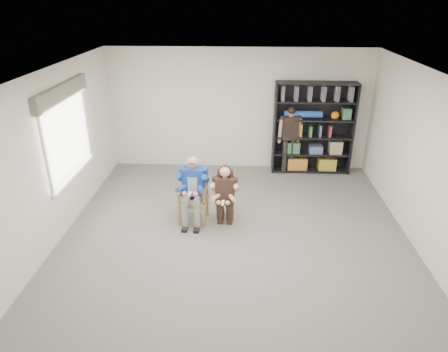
# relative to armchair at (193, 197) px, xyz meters

# --- Properties ---
(room_shell) EXTENTS (6.00, 7.00, 2.80)m
(room_shell) POSITION_rel_armchair_xyz_m (0.77, -0.88, 0.91)
(room_shell) COLOR white
(room_shell) RESTS_ON ground
(floor) EXTENTS (6.00, 7.00, 0.01)m
(floor) POSITION_rel_armchair_xyz_m (0.77, -0.88, -0.49)
(floor) COLOR slate
(floor) RESTS_ON ground
(window_left) EXTENTS (0.16, 2.00, 1.75)m
(window_left) POSITION_rel_armchair_xyz_m (-2.18, 0.12, 1.14)
(window_left) COLOR silver
(window_left) RESTS_ON room_shell
(armchair) EXTENTS (0.59, 0.57, 0.97)m
(armchair) POSITION_rel_armchair_xyz_m (0.00, 0.00, 0.00)
(armchair) COLOR #AF8036
(armchair) RESTS_ON floor
(seated_man) EXTENTS (0.58, 0.79, 1.27)m
(seated_man) POSITION_rel_armchair_xyz_m (0.00, 0.00, 0.15)
(seated_man) COLOR #213894
(seated_man) RESTS_ON floor
(kneeling_woman) EXTENTS (0.53, 0.80, 1.16)m
(kneeling_woman) POSITION_rel_armchair_xyz_m (0.58, -0.12, 0.09)
(kneeling_woman) COLOR #36271B
(kneeling_woman) RESTS_ON floor
(bookshelf) EXTENTS (1.80, 0.38, 2.10)m
(bookshelf) POSITION_rel_armchair_xyz_m (2.47, 2.40, 0.56)
(bookshelf) COLOR black
(bookshelf) RESTS_ON floor
(standing_man) EXTENTS (0.54, 0.37, 1.59)m
(standing_man) POSITION_rel_armchair_xyz_m (1.94, 2.29, 0.31)
(standing_man) COLOR black
(standing_man) RESTS_ON floor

